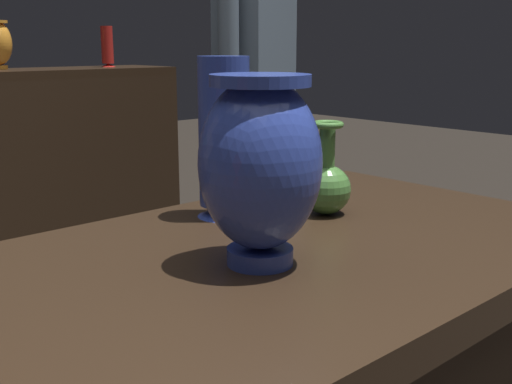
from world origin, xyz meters
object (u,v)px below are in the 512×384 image
visitor_near_right (256,77)px  vase_left_accent (326,183)px  vase_centerpiece (260,164)px  shelf_vase_far_right (107,48)px  vase_tall_behind (224,139)px

visitor_near_right → vase_left_accent: bearing=32.5°
vase_centerpiece → shelf_vase_far_right: size_ratio=1.34×
visitor_near_right → shelf_vase_far_right: bearing=-114.2°
vase_centerpiece → shelf_vase_far_right: bearing=64.8°
vase_tall_behind → shelf_vase_far_right: 2.22m
visitor_near_right → vase_tall_behind: bearing=23.9°
shelf_vase_far_right → vase_tall_behind: bearing=-114.7°
vase_tall_behind → shelf_vase_far_right: size_ratio=1.44×
shelf_vase_far_right → visitor_near_right: (-0.06, -1.15, -0.10)m
vase_left_accent → visitor_near_right: 1.22m
vase_tall_behind → shelf_vase_far_right: bearing=65.3°
vase_tall_behind → vase_left_accent: 0.20m
vase_left_accent → visitor_near_right: size_ratio=0.10×
vase_tall_behind → visitor_near_right: 1.22m
vase_centerpiece → shelf_vase_far_right: (1.06, 2.25, 0.14)m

